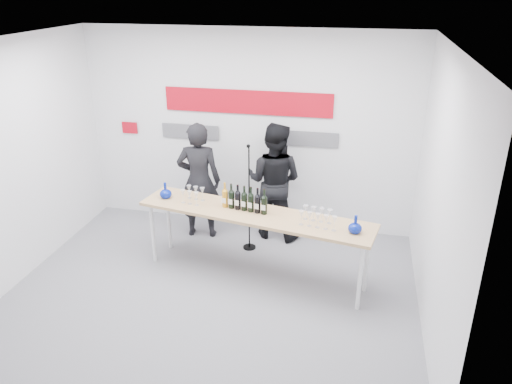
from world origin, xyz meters
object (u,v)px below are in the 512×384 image
presenter_left (199,181)px  presenter_right (274,181)px  tasting_table (254,218)px  mic_stand (249,218)px

presenter_left → presenter_right: bearing=-176.5°
tasting_table → mic_stand: mic_stand is taller
presenter_left → mic_stand: bearing=153.7°
tasting_table → presenter_right: 1.17m
tasting_table → mic_stand: (-0.23, 0.68, -0.36)m
tasting_table → presenter_left: (-1.04, 0.95, 0.04)m
presenter_left → presenter_right: 1.10m
tasting_table → mic_stand: size_ratio=1.95×
tasting_table → presenter_right: size_ratio=1.76×
tasting_table → presenter_left: 1.41m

